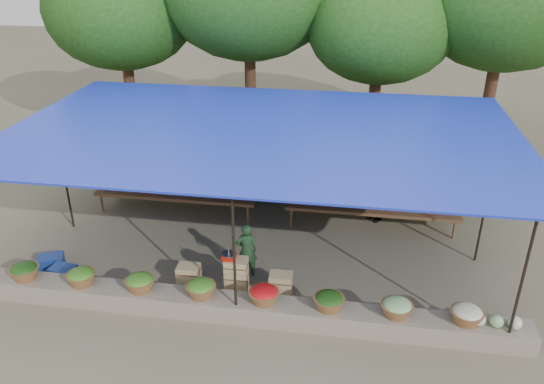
% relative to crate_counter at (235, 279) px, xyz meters
% --- Properties ---
extents(ground, '(60.00, 60.00, 0.00)m').
position_rel_crate_counter_xyz_m(ground, '(0.23, 1.97, -0.31)').
color(ground, brown).
rests_on(ground, ground).
extents(stone_curb, '(10.60, 0.55, 0.40)m').
position_rel_crate_counter_xyz_m(stone_curb, '(0.23, -0.78, -0.11)').
color(stone_curb, '#72675B').
rests_on(stone_curb, ground).
extents(stall_canopy, '(10.80, 6.60, 2.82)m').
position_rel_crate_counter_xyz_m(stall_canopy, '(0.23, 2.04, 2.36)').
color(stall_canopy, black).
rests_on(stall_canopy, ground).
extents(produce_baskets, '(8.98, 0.58, 0.34)m').
position_rel_crate_counter_xyz_m(produce_baskets, '(0.13, -0.78, 0.25)').
color(produce_baskets, brown).
rests_on(produce_baskets, stone_curb).
extents(netting_backdrop, '(10.60, 0.06, 2.50)m').
position_rel_crate_counter_xyz_m(netting_backdrop, '(0.23, 5.12, 0.94)').
color(netting_backdrop, '#214D1B').
rests_on(netting_backdrop, ground).
extents(tree_row, '(16.51, 5.50, 7.12)m').
position_rel_crate_counter_xyz_m(tree_row, '(0.73, 8.06, 4.39)').
color(tree_row, '#351C13').
rests_on(tree_row, ground).
extents(fruit_table_left, '(4.21, 0.95, 0.93)m').
position_rel_crate_counter_xyz_m(fruit_table_left, '(-2.27, 3.33, 0.30)').
color(fruit_table_left, '#513B20').
rests_on(fruit_table_left, ground).
extents(fruit_table_right, '(4.21, 0.95, 0.93)m').
position_rel_crate_counter_xyz_m(fruit_table_right, '(2.73, 3.33, 0.30)').
color(fruit_table_right, '#513B20').
rests_on(fruit_table_right, ground).
extents(crate_counter, '(2.36, 0.35, 0.77)m').
position_rel_crate_counter_xyz_m(crate_counter, '(0.00, 0.00, 0.00)').
color(crate_counter, tan).
rests_on(crate_counter, ground).
extents(weighing_scale, '(0.28, 0.28, 0.30)m').
position_rel_crate_counter_xyz_m(weighing_scale, '(-0.11, -0.00, 0.53)').
color(weighing_scale, red).
rests_on(weighing_scale, crate_counter).
extents(vendor_seated, '(0.52, 0.42, 1.23)m').
position_rel_crate_counter_xyz_m(vendor_seated, '(0.12, 0.59, 0.31)').
color(vendor_seated, '#1B3C1F').
rests_on(vendor_seated, ground).
extents(customer_left, '(0.97, 0.83, 1.74)m').
position_rel_crate_counter_xyz_m(customer_left, '(-2.07, 4.03, 0.56)').
color(customer_left, slate).
rests_on(customer_left, ground).
extents(customer_mid, '(1.13, 0.99, 1.51)m').
position_rel_crate_counter_xyz_m(customer_mid, '(1.29, 4.14, 0.44)').
color(customer_mid, slate).
rests_on(customer_mid, ground).
extents(customer_right, '(0.92, 0.89, 1.55)m').
position_rel_crate_counter_xyz_m(customer_right, '(2.85, 3.57, 0.46)').
color(customer_right, slate).
rests_on(customer_right, ground).
extents(blue_crate_front, '(0.56, 0.44, 0.31)m').
position_rel_crate_counter_xyz_m(blue_crate_front, '(-3.65, -0.17, -0.16)').
color(blue_crate_front, navy).
rests_on(blue_crate_front, ground).
extents(blue_crate_back, '(0.63, 0.55, 0.31)m').
position_rel_crate_counter_xyz_m(blue_crate_back, '(-4.12, 0.17, -0.15)').
color(blue_crate_back, navy).
rests_on(blue_crate_back, ground).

